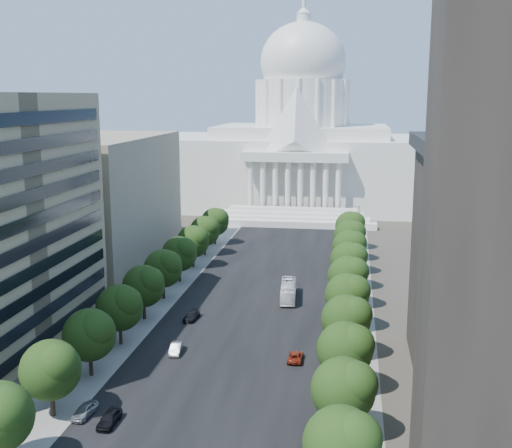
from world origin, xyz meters
The scene contains 36 objects.
road_asphalt centered at (0.00, 90.00, 0.00)m, with size 30.00×260.00×0.01m, color black.
sidewalk_left centered at (-19.00, 90.00, 0.00)m, with size 8.00×260.00×0.02m, color gray.
sidewalk_right centered at (19.00, 90.00, 0.00)m, with size 8.00×260.00×0.02m, color gray.
capitol centered at (0.00, 184.89, 20.01)m, with size 120.00×56.00×73.00m.
office_block_left_far centered at (-48.00, 100.00, 15.00)m, with size 38.00×52.00×30.00m, color gray.
tree_l_a centered at (-17.66, 11.81, 6.45)m, with size 7.79×7.60×9.97m.
tree_l_b centered at (-17.66, 23.81, 6.45)m, with size 7.79×7.60×9.97m.
tree_l_c centered at (-17.66, 35.81, 6.45)m, with size 7.79×7.60×9.97m.
tree_l_d centered at (-17.66, 47.81, 6.45)m, with size 7.79×7.60×9.97m.
tree_l_e centered at (-17.66, 59.81, 6.45)m, with size 7.79×7.60×9.97m.
tree_l_f centered at (-17.66, 71.81, 6.45)m, with size 7.79×7.60×9.97m.
tree_l_g centered at (-17.66, 83.81, 6.45)m, with size 7.79×7.60×9.97m.
tree_l_h centered at (-17.66, 95.81, 6.45)m, with size 7.79×7.60×9.97m.
tree_l_i centered at (-17.66, 107.81, 6.45)m, with size 7.79×7.60×9.97m.
tree_l_j centered at (-17.66, 119.81, 6.45)m, with size 7.79×7.60×9.97m.
tree_r_a centered at (18.34, 11.81, 6.45)m, with size 7.79×7.60×9.97m.
tree_r_b centered at (18.34, 23.81, 6.45)m, with size 7.79×7.60×9.97m.
tree_r_c centered at (18.34, 35.81, 6.45)m, with size 7.79×7.60×9.97m.
tree_r_d centered at (18.34, 47.81, 6.45)m, with size 7.79×7.60×9.97m.
tree_r_e centered at (18.34, 59.81, 6.45)m, with size 7.79×7.60×9.97m.
tree_r_f centered at (18.34, 71.81, 6.45)m, with size 7.79×7.60×9.97m.
tree_r_g centered at (18.34, 83.81, 6.45)m, with size 7.79×7.60×9.97m.
tree_r_h centered at (18.34, 95.81, 6.45)m, with size 7.79×7.60×9.97m.
tree_r_i centered at (18.34, 107.81, 6.45)m, with size 7.79×7.60×9.97m.
tree_r_j centered at (18.34, 119.81, 6.45)m, with size 7.79×7.60×9.97m.
streetlight_b centered at (19.90, 35.00, 5.82)m, with size 2.61×0.44×9.00m.
streetlight_c centered at (19.90, 60.00, 5.82)m, with size 2.61×0.44×9.00m.
streetlight_d centered at (19.90, 85.00, 5.82)m, with size 2.61×0.44×9.00m.
streetlight_e centered at (19.90, 110.00, 5.82)m, with size 2.61×0.44×9.00m.
streetlight_f centered at (19.90, 135.00, 5.82)m, with size 2.61×0.44×9.00m.
car_dark_a centered at (-10.18, 22.94, 0.83)m, with size 1.95×4.85×1.65m, color black.
car_silver centered at (-8.15, 45.69, 0.76)m, with size 1.61×4.62×1.52m, color #9FA1A7.
car_red centered at (10.57, 45.56, 0.65)m, with size 2.17×4.70×1.31m, color maroon.
car_dark_b centered at (-9.47, 60.78, 0.71)m, with size 1.99×4.89×1.42m, color black.
car_parked centered at (-14.00, 24.37, 0.78)m, with size 1.85×4.60×1.57m, color #929399.
city_bus centered at (6.47, 75.41, 1.68)m, with size 2.83×12.08×3.36m, color white.
Camera 1 is at (18.37, -45.62, 39.54)m, focal length 45.00 mm.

